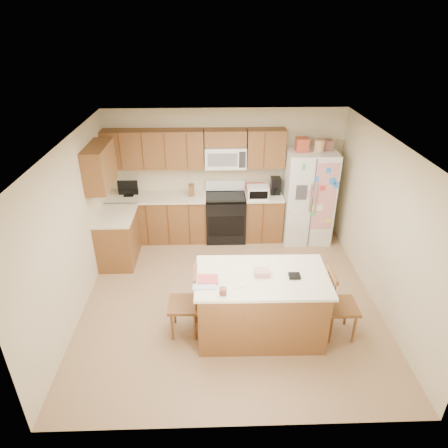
{
  "coord_description": "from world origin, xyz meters",
  "views": [
    {
      "loc": [
        -0.25,
        -5.07,
        4.0
      ],
      "look_at": [
        -0.08,
        0.35,
        1.14
      ],
      "focal_mm": 32.0,
      "sensor_mm": 36.0,
      "label": 1
    }
  ],
  "objects_px": {
    "stove": "(226,216)",
    "refrigerator": "(308,195)",
    "windsor_chair_left": "(185,304)",
    "windsor_chair_back": "(253,279)",
    "island": "(260,304)",
    "windsor_chair_right": "(339,306)"
  },
  "relations": [
    {
      "from": "refrigerator",
      "to": "windsor_chair_left",
      "type": "height_order",
      "value": "refrigerator"
    },
    {
      "from": "windsor_chair_right",
      "to": "stove",
      "type": "bearing_deg",
      "value": 117.48
    },
    {
      "from": "island",
      "to": "refrigerator",
      "type": "bearing_deg",
      "value": 65.9
    },
    {
      "from": "island",
      "to": "windsor_chair_back",
      "type": "xyz_separation_m",
      "value": [
        -0.04,
        0.68,
        -0.06
      ]
    },
    {
      "from": "refrigerator",
      "to": "windsor_chair_back",
      "type": "bearing_deg",
      "value": -121.83
    },
    {
      "from": "refrigerator",
      "to": "stove",
      "type": "bearing_deg",
      "value": 177.7
    },
    {
      "from": "stove",
      "to": "refrigerator",
      "type": "distance_m",
      "value": 1.63
    },
    {
      "from": "refrigerator",
      "to": "windsor_chair_back",
      "type": "height_order",
      "value": "refrigerator"
    },
    {
      "from": "windsor_chair_left",
      "to": "windsor_chair_back",
      "type": "bearing_deg",
      "value": 32.47
    },
    {
      "from": "windsor_chair_left",
      "to": "windsor_chair_back",
      "type": "distance_m",
      "value": 1.17
    },
    {
      "from": "stove",
      "to": "island",
      "type": "relative_size",
      "value": 0.63
    },
    {
      "from": "windsor_chair_back",
      "to": "windsor_chair_left",
      "type": "bearing_deg",
      "value": -147.53
    },
    {
      "from": "stove",
      "to": "windsor_chair_left",
      "type": "height_order",
      "value": "stove"
    },
    {
      "from": "refrigerator",
      "to": "windsor_chair_back",
      "type": "distance_m",
      "value": 2.38
    },
    {
      "from": "windsor_chair_left",
      "to": "windsor_chair_right",
      "type": "distance_m",
      "value": 2.1
    },
    {
      "from": "stove",
      "to": "island",
      "type": "distance_m",
      "value": 2.75
    },
    {
      "from": "windsor_chair_left",
      "to": "windsor_chair_back",
      "type": "height_order",
      "value": "windsor_chair_left"
    },
    {
      "from": "refrigerator",
      "to": "windsor_chair_left",
      "type": "distance_m",
      "value": 3.45
    },
    {
      "from": "windsor_chair_back",
      "to": "windsor_chair_right",
      "type": "relative_size",
      "value": 0.86
    },
    {
      "from": "refrigerator",
      "to": "windsor_chair_back",
      "type": "xyz_separation_m",
      "value": [
        -1.23,
        -1.98,
        -0.5
      ]
    },
    {
      "from": "stove",
      "to": "island",
      "type": "height_order",
      "value": "stove"
    },
    {
      "from": "windsor_chair_back",
      "to": "windsor_chair_right",
      "type": "bearing_deg",
      "value": -34.07
    }
  ]
}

